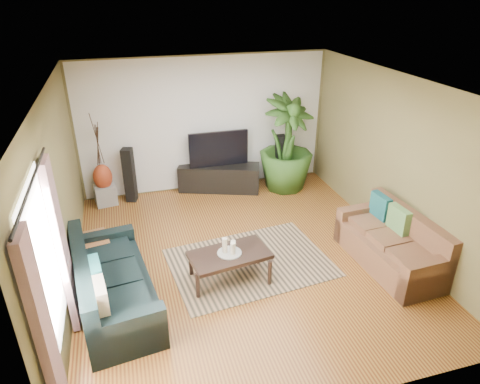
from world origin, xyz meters
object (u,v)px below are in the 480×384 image
object	(u,v)px
sofa_right	(391,241)
side_table	(93,253)
pedestal	(105,194)
tv_stand	(219,177)
television	(219,149)
potted_plant	(286,144)
coffee_table	(230,266)
sofa_left	(114,279)
speaker_left	(129,175)
speaker_right	(280,159)
vase	(103,177)

from	to	relation	value
sofa_right	side_table	xyz separation A→B (m)	(-4.32, 1.13, -0.16)
pedestal	sofa_right	bearing A→B (deg)	-38.46
sofa_right	tv_stand	world-z (taller)	sofa_right
television	potted_plant	world-z (taller)	potted_plant
coffee_table	side_table	world-z (taller)	side_table
tv_stand	sofa_right	bearing A→B (deg)	-40.63
side_table	sofa_right	bearing A→B (deg)	-14.71
tv_stand	potted_plant	bearing A→B (deg)	8.07
coffee_table	potted_plant	size ratio (longest dim) A/B	0.58
sofa_left	television	xyz separation A→B (m)	(2.15, 3.10, 0.48)
sofa_right	potted_plant	xyz separation A→B (m)	(-0.52, 3.00, 0.54)
sofa_left	pedestal	bearing A→B (deg)	-5.21
sofa_left	speaker_left	world-z (taller)	speaker_left
sofa_right	pedestal	size ratio (longest dim) A/B	4.62
sofa_right	television	world-z (taller)	television
sofa_left	coffee_table	size ratio (longest dim) A/B	1.86
speaker_right	vase	distance (m)	3.61
sofa_left	potted_plant	xyz separation A→B (m)	(3.49, 2.82, 0.54)
television	speaker_right	size ratio (longest dim) A/B	1.14
vase	sofa_right	bearing A→B (deg)	-38.46
side_table	vase	bearing A→B (deg)	85.23
side_table	coffee_table	bearing A→B (deg)	-23.75
coffee_table	potted_plant	xyz separation A→B (m)	(1.90, 2.71, 0.74)
sofa_right	pedestal	bearing A→B (deg)	-131.92
sofa_right	coffee_table	distance (m)	2.44
potted_plant	vase	distance (m)	3.65
coffee_table	sofa_right	bearing A→B (deg)	-15.61
sofa_left	television	distance (m)	3.80
sofa_right	vase	distance (m)	5.28
sofa_left	vase	world-z (taller)	sofa_left
pedestal	vase	bearing A→B (deg)	0.00
sofa_left	tv_stand	distance (m)	3.78
sofa_right	side_table	distance (m)	4.47
tv_stand	television	world-z (taller)	television
vase	television	bearing A→B (deg)	0.00
tv_stand	side_table	world-z (taller)	tv_stand
coffee_table	television	xyz separation A→B (m)	(0.56, 2.99, 0.68)
television	speaker_right	world-z (taller)	television
sofa_left	sofa_right	size ratio (longest dim) A/B	1.16
sofa_right	speaker_left	size ratio (longest dim) A/B	1.66
coffee_table	vase	xyz separation A→B (m)	(-1.72, 2.99, 0.34)
tv_stand	side_table	xyz separation A→B (m)	(-2.46, -2.15, -0.01)
television	sofa_right	bearing A→B (deg)	-60.53
pedestal	television	bearing A→B (deg)	0.00
television	side_table	size ratio (longest dim) A/B	2.30
television	vase	xyz separation A→B (m)	(-2.28, 0.00, -0.34)
pedestal	side_table	bearing A→B (deg)	-94.77
potted_plant	vase	bearing A→B (deg)	175.56
speaker_right	pedestal	bearing A→B (deg)	-177.15
coffee_table	speaker_right	bearing A→B (deg)	49.05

